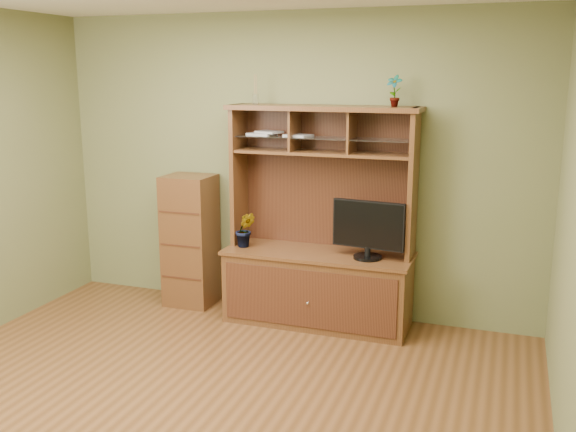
% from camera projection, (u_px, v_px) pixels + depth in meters
% --- Properties ---
extents(room, '(4.54, 4.04, 2.74)m').
position_uv_depth(room, '(186.00, 209.00, 3.96)').
color(room, '#563418').
rests_on(room, ground).
extents(media_hutch, '(1.66, 0.61, 1.90)m').
position_uv_depth(media_hutch, '(319.00, 265.00, 5.62)').
color(media_hutch, '#4E2D16').
rests_on(media_hutch, room).
extents(monitor, '(0.62, 0.24, 0.49)m').
position_uv_depth(monitor, '(368.00, 228.00, 5.31)').
color(monitor, black).
rests_on(monitor, media_hutch).
extents(orchid_plant, '(0.21, 0.19, 0.32)m').
position_uv_depth(orchid_plant, '(245.00, 230.00, 5.69)').
color(orchid_plant, '#33561D').
rests_on(orchid_plant, media_hutch).
extents(top_plant, '(0.16, 0.13, 0.26)m').
position_uv_depth(top_plant, '(394.00, 91.00, 5.17)').
color(top_plant, '#346724').
rests_on(top_plant, media_hutch).
extents(reed_diffuser, '(0.05, 0.05, 0.26)m').
position_uv_depth(reed_diffuser, '(256.00, 93.00, 5.56)').
color(reed_diffuser, silver).
rests_on(reed_diffuser, media_hutch).
extents(magazines, '(0.59, 0.22, 0.04)m').
position_uv_depth(magazines, '(276.00, 134.00, 5.58)').
color(magazines, silver).
rests_on(magazines, media_hutch).
extents(side_cabinet, '(0.44, 0.40, 1.24)m').
position_uv_depth(side_cabinet, '(190.00, 240.00, 6.06)').
color(side_cabinet, '#4E2D16').
rests_on(side_cabinet, room).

